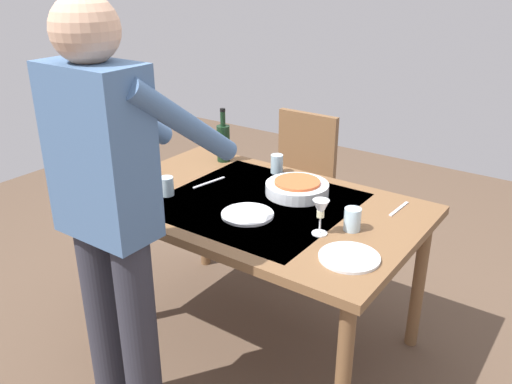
{
  "coord_description": "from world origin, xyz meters",
  "views": [
    {
      "loc": [
        -1.3,
        1.84,
        1.77
      ],
      "look_at": [
        0.0,
        0.0,
        0.8
      ],
      "focal_mm": 37.68,
      "sensor_mm": 36.0,
      "label": 1
    }
  ],
  "objects_px": {
    "water_cup_near_left": "(352,220)",
    "dinner_plate_far": "(248,214)",
    "water_cup_far_left": "(167,186)",
    "water_cup_near_right": "(277,164)",
    "wine_glass_left": "(321,211)",
    "serving_bowl_pasta": "(297,188)",
    "dining_table": "(256,217)",
    "chair_near": "(298,178)",
    "wine_bottle": "(223,142)",
    "wine_glass_right": "(119,180)",
    "dinner_plate_near": "(349,257)",
    "person_server": "(111,209)"
  },
  "relations": [
    {
      "from": "person_server",
      "to": "water_cup_far_left",
      "type": "bearing_deg",
      "value": -63.19
    },
    {
      "from": "wine_glass_left",
      "to": "water_cup_near_right",
      "type": "xyz_separation_m",
      "value": [
        0.52,
        -0.48,
        -0.06
      ]
    },
    {
      "from": "dining_table",
      "to": "water_cup_near_right",
      "type": "xyz_separation_m",
      "value": [
        0.13,
        -0.37,
        0.12
      ]
    },
    {
      "from": "chair_near",
      "to": "wine_glass_left",
      "type": "xyz_separation_m",
      "value": [
        -0.67,
        0.96,
        0.33
      ]
    },
    {
      "from": "person_server",
      "to": "wine_glass_left",
      "type": "xyz_separation_m",
      "value": [
        -0.5,
        -0.62,
        -0.11
      ]
    },
    {
      "from": "person_server",
      "to": "dinner_plate_far",
      "type": "xyz_separation_m",
      "value": [
        -0.16,
        -0.59,
        -0.21
      ]
    },
    {
      "from": "dining_table",
      "to": "wine_glass_right",
      "type": "bearing_deg",
      "value": 34.18
    },
    {
      "from": "water_cup_far_left",
      "to": "dinner_plate_near",
      "type": "distance_m",
      "value": 0.97
    },
    {
      "from": "water_cup_near_right",
      "to": "serving_bowl_pasta",
      "type": "distance_m",
      "value": 0.3
    },
    {
      "from": "wine_bottle",
      "to": "wine_glass_right",
      "type": "xyz_separation_m",
      "value": [
        0.05,
        0.7,
        -0.01
      ]
    },
    {
      "from": "water_cup_near_right",
      "to": "water_cup_far_left",
      "type": "height_order",
      "value": "water_cup_near_right"
    },
    {
      "from": "serving_bowl_pasta",
      "to": "water_cup_near_left",
      "type": "bearing_deg",
      "value": 153.08
    },
    {
      "from": "person_server",
      "to": "dinner_plate_near",
      "type": "height_order",
      "value": "person_server"
    },
    {
      "from": "dining_table",
      "to": "water_cup_near_right",
      "type": "height_order",
      "value": "water_cup_near_right"
    },
    {
      "from": "dining_table",
      "to": "person_server",
      "type": "xyz_separation_m",
      "value": [
        0.11,
        0.73,
        0.29
      ]
    },
    {
      "from": "dinner_plate_far",
      "to": "water_cup_near_right",
      "type": "bearing_deg",
      "value": -70.48
    },
    {
      "from": "water_cup_near_left",
      "to": "serving_bowl_pasta",
      "type": "bearing_deg",
      "value": -26.92
    },
    {
      "from": "water_cup_near_left",
      "to": "dinner_plate_near",
      "type": "relative_size",
      "value": 0.42
    },
    {
      "from": "person_server",
      "to": "wine_bottle",
      "type": "height_order",
      "value": "person_server"
    },
    {
      "from": "wine_glass_right",
      "to": "serving_bowl_pasta",
      "type": "height_order",
      "value": "wine_glass_right"
    },
    {
      "from": "dining_table",
      "to": "dinner_plate_far",
      "type": "height_order",
      "value": "dinner_plate_far"
    },
    {
      "from": "water_cup_far_left",
      "to": "serving_bowl_pasta",
      "type": "xyz_separation_m",
      "value": [
        -0.5,
        -0.36,
        -0.01
      ]
    },
    {
      "from": "water_cup_far_left",
      "to": "water_cup_near_left",
      "type": "bearing_deg",
      "value": -168.84
    },
    {
      "from": "chair_near",
      "to": "wine_glass_right",
      "type": "bearing_deg",
      "value": 78.88
    },
    {
      "from": "serving_bowl_pasta",
      "to": "wine_glass_left",
      "type": "bearing_deg",
      "value": 134.07
    },
    {
      "from": "wine_glass_left",
      "to": "water_cup_near_left",
      "type": "height_order",
      "value": "wine_glass_left"
    },
    {
      "from": "dinner_plate_near",
      "to": "dinner_plate_far",
      "type": "relative_size",
      "value": 1.0
    },
    {
      "from": "wine_bottle",
      "to": "water_cup_near_left",
      "type": "relative_size",
      "value": 3.06
    },
    {
      "from": "chair_near",
      "to": "water_cup_near_left",
      "type": "height_order",
      "value": "chair_near"
    },
    {
      "from": "dining_table",
      "to": "water_cup_near_left",
      "type": "height_order",
      "value": "water_cup_near_left"
    },
    {
      "from": "dining_table",
      "to": "dinner_plate_near",
      "type": "xyz_separation_m",
      "value": [
        -0.58,
        0.22,
        0.08
      ]
    },
    {
      "from": "person_server",
      "to": "wine_glass_right",
      "type": "relative_size",
      "value": 11.19
    },
    {
      "from": "chair_near",
      "to": "wine_bottle",
      "type": "distance_m",
      "value": 0.63
    },
    {
      "from": "serving_bowl_pasta",
      "to": "person_server",
      "type": "bearing_deg",
      "value": 76.64
    },
    {
      "from": "dinner_plate_near",
      "to": "wine_bottle",
      "type": "bearing_deg",
      "value": -28.51
    },
    {
      "from": "wine_bottle",
      "to": "dinner_plate_near",
      "type": "distance_m",
      "value": 1.19
    },
    {
      "from": "wine_glass_right",
      "to": "water_cup_far_left",
      "type": "bearing_deg",
      "value": -125.81
    },
    {
      "from": "dinner_plate_far",
      "to": "wine_glass_left",
      "type": "bearing_deg",
      "value": -174.9
    },
    {
      "from": "dinner_plate_near",
      "to": "dining_table",
      "type": "bearing_deg",
      "value": -20.59
    },
    {
      "from": "person_server",
      "to": "dinner_plate_far",
      "type": "height_order",
      "value": "person_server"
    },
    {
      "from": "water_cup_near_left",
      "to": "wine_glass_left",
      "type": "bearing_deg",
      "value": 48.88
    },
    {
      "from": "water_cup_far_left",
      "to": "dinner_plate_far",
      "type": "xyz_separation_m",
      "value": [
        -0.44,
        -0.04,
        -0.04
      ]
    },
    {
      "from": "serving_bowl_pasta",
      "to": "water_cup_near_right",
      "type": "bearing_deg",
      "value": -37.78
    },
    {
      "from": "dining_table",
      "to": "dinner_plate_near",
      "type": "distance_m",
      "value": 0.62
    },
    {
      "from": "water_cup_near_left",
      "to": "dinner_plate_far",
      "type": "distance_m",
      "value": 0.45
    },
    {
      "from": "water_cup_near_left",
      "to": "water_cup_far_left",
      "type": "relative_size",
      "value": 1.08
    },
    {
      "from": "water_cup_near_right",
      "to": "dinner_plate_far",
      "type": "height_order",
      "value": "water_cup_near_right"
    },
    {
      "from": "dining_table",
      "to": "serving_bowl_pasta",
      "type": "relative_size",
      "value": 4.95
    },
    {
      "from": "water_cup_near_left",
      "to": "dinner_plate_near",
      "type": "distance_m",
      "value": 0.24
    },
    {
      "from": "water_cup_near_left",
      "to": "serving_bowl_pasta",
      "type": "distance_m",
      "value": 0.42
    }
  ]
}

